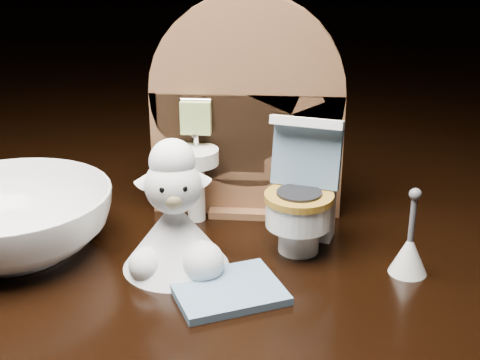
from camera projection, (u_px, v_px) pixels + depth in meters
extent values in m
cube|color=black|center=(238.00, 321.00, 0.43)|extent=(2.50, 2.50, 0.10)
cube|color=brown|center=(247.00, 153.00, 0.46)|extent=(0.13, 0.02, 0.09)
cylinder|color=brown|center=(247.00, 92.00, 0.44)|extent=(0.13, 0.02, 0.13)
cube|color=brown|center=(247.00, 207.00, 0.47)|extent=(0.05, 0.04, 0.01)
cylinder|color=white|center=(196.00, 190.00, 0.45)|extent=(0.01, 0.01, 0.04)
cylinder|color=white|center=(195.00, 157.00, 0.44)|extent=(0.03, 0.03, 0.01)
cylinder|color=silver|center=(196.00, 138.00, 0.45)|extent=(0.00, 0.00, 0.01)
cube|color=#A2B564|center=(196.00, 118.00, 0.44)|extent=(0.02, 0.01, 0.02)
cube|color=brown|center=(300.00, 147.00, 0.44)|extent=(0.02, 0.01, 0.02)
cylinder|color=tan|center=(299.00, 158.00, 0.44)|extent=(0.02, 0.02, 0.02)
cylinder|color=white|center=(299.00, 237.00, 0.41)|extent=(0.03, 0.03, 0.02)
cylinder|color=white|center=(298.00, 212.00, 0.41)|extent=(0.04, 0.04, 0.02)
cylinder|color=#9E6E1F|center=(299.00, 197.00, 0.40)|extent=(0.04, 0.04, 0.00)
cube|color=white|center=(308.00, 200.00, 0.43)|extent=(0.04, 0.02, 0.05)
cube|color=slate|center=(307.00, 153.00, 0.41)|extent=(0.04, 0.02, 0.04)
cube|color=white|center=(307.00, 122.00, 0.40)|extent=(0.05, 0.02, 0.01)
cylinder|color=#A5D64D|center=(325.00, 155.00, 0.41)|extent=(0.01, 0.01, 0.01)
cube|color=slate|center=(228.00, 290.00, 0.37)|extent=(0.07, 0.07, 0.00)
cone|color=white|center=(409.00, 254.00, 0.39)|extent=(0.02, 0.02, 0.02)
cylinder|color=#59595B|center=(413.00, 219.00, 0.38)|extent=(0.00, 0.00, 0.03)
sphere|color=#59595B|center=(415.00, 194.00, 0.37)|extent=(0.01, 0.01, 0.01)
cone|color=white|center=(175.00, 234.00, 0.39)|extent=(0.06, 0.06, 0.04)
sphere|color=white|center=(202.00, 262.00, 0.38)|extent=(0.03, 0.03, 0.03)
sphere|color=white|center=(147.00, 265.00, 0.38)|extent=(0.02, 0.02, 0.02)
sphere|color=white|center=(173.00, 185.00, 0.38)|extent=(0.03, 0.03, 0.03)
sphere|color=tan|center=(174.00, 199.00, 0.37)|extent=(0.01, 0.01, 0.01)
sphere|color=white|center=(172.00, 162.00, 0.38)|extent=(0.03, 0.03, 0.03)
cone|color=white|center=(147.00, 178.00, 0.38)|extent=(0.02, 0.01, 0.01)
cone|color=white|center=(199.00, 176.00, 0.38)|extent=(0.02, 0.01, 0.01)
sphere|color=black|center=(163.00, 190.00, 0.36)|extent=(0.00, 0.00, 0.00)
sphere|color=black|center=(184.00, 189.00, 0.37)|extent=(0.00, 0.00, 0.00)
imported|color=white|center=(12.00, 221.00, 0.41)|extent=(0.14, 0.14, 0.04)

